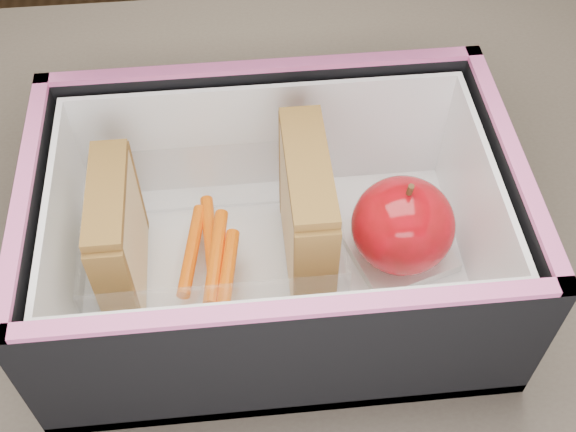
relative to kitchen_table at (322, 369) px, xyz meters
name	(u,v)px	position (x,y,z in m)	size (l,w,h in m)	color
kitchen_table	(322,369)	(0.00, 0.00, 0.00)	(1.20, 0.80, 0.75)	brown
lunch_bag	(274,218)	(-0.03, 0.04, 0.16)	(0.32, 0.33, 0.28)	black
plastic_tub	(215,243)	(-0.08, 0.03, 0.14)	(0.17, 0.12, 0.07)	white
sandwich_left	(119,236)	(-0.14, 0.03, 0.16)	(0.02, 0.09, 0.10)	beige
sandwich_right	(306,216)	(-0.01, 0.03, 0.16)	(0.03, 0.10, 0.11)	beige
carrot_sticks	(214,264)	(-0.08, 0.03, 0.13)	(0.05, 0.12, 0.03)	#EB5F0C
paper_napkin	(396,247)	(0.06, 0.04, 0.11)	(0.07, 0.07, 0.01)	white
red_apple	(403,225)	(0.06, 0.03, 0.15)	(0.08, 0.08, 0.08)	maroon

